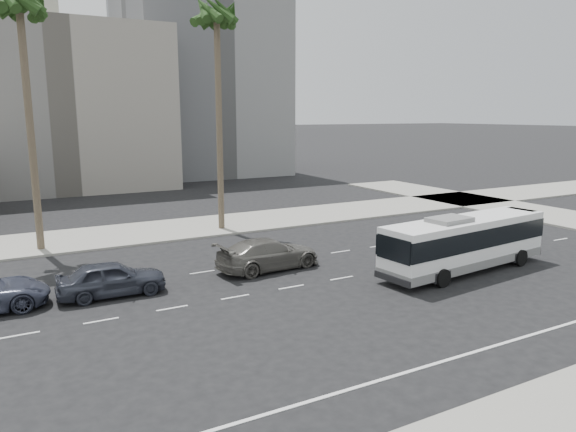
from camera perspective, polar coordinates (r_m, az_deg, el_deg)
ground at (r=29.60m, az=10.62°, el=-5.77°), size 700.00×700.00×0.00m
sidewalk_north at (r=42.32m, az=-2.75°, el=-0.44°), size 120.00×7.00×0.15m
midrise_beige_west at (r=67.10m, az=-23.91°, el=10.52°), size 24.00×18.00×18.00m
midrise_gray_center at (r=78.44m, az=-9.51°, el=14.14°), size 20.00×20.00×26.00m
civic_tower at (r=273.99m, az=-26.30°, el=16.22°), size 42.00×42.00×129.00m
highrise_right at (r=260.97m, az=-15.22°, el=16.41°), size 26.00×26.00×70.00m
highrise_far at (r=296.07m, az=-11.74°, el=14.89°), size 22.00×22.00×60.00m
city_bus at (r=30.14m, az=18.51°, el=-2.62°), size 11.06×3.50×3.12m
car_a at (r=29.13m, az=-2.13°, el=-4.10°), size 2.93×6.11×1.72m
car_b at (r=26.29m, az=-18.45°, el=-6.38°), size 2.13×4.98×1.68m
palm_near at (r=38.95m, az=-7.69°, el=20.18°), size 4.83×4.83×16.26m
palm_mid at (r=36.05m, az=-26.93°, el=19.19°), size 5.14×5.14×15.88m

